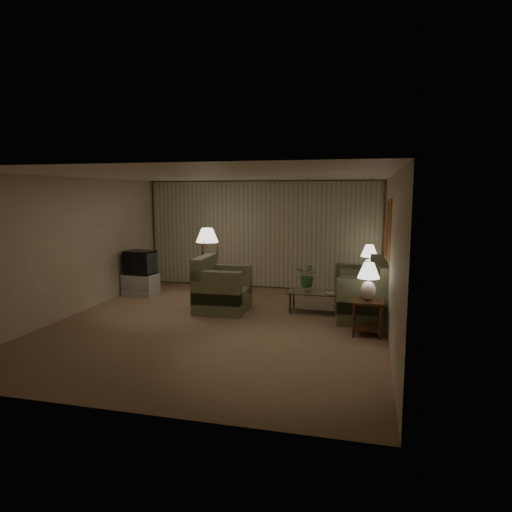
{
  "coord_description": "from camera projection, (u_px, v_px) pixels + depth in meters",
  "views": [
    {
      "loc": [
        2.65,
        -7.75,
        2.4
      ],
      "look_at": [
        0.55,
        0.6,
        1.2
      ],
      "focal_mm": 32.0,
      "sensor_mm": 36.0,
      "label": 1
    }
  ],
  "objects": [
    {
      "name": "sofa",
      "position": [
        360.0,
        293.0,
        9.05
      ],
      "size": [
        2.11,
        1.31,
        0.86
      ],
      "rotation": [
        0.0,
        0.0,
        -1.48
      ],
      "color": "#717552",
      "rests_on": "ground"
    },
    {
      "name": "crt_tv",
      "position": [
        140.0,
        263.0,
        10.65
      ],
      "size": [
        0.74,
        0.59,
        0.56
      ],
      "primitive_type": "cube",
      "rotation": [
        0.0,
        0.0,
        -0.1
      ],
      "color": "black",
      "rests_on": "tv_cabinet"
    },
    {
      "name": "flowers",
      "position": [
        308.0,
        272.0,
        9.15
      ],
      "size": [
        0.54,
        0.51,
        0.48
      ],
      "primitive_type": "imported",
      "rotation": [
        0.0,
        0.0,
        -0.4
      ],
      "color": "#3E7A36",
      "rests_on": "vase"
    },
    {
      "name": "table_lamp_near",
      "position": [
        368.0,
        278.0,
        7.64
      ],
      "size": [
        0.37,
        0.37,
        0.64
      ],
      "color": "white",
      "rests_on": "side_table_near"
    },
    {
      "name": "room_shell",
      "position": [
        242.0,
        224.0,
        9.62
      ],
      "size": [
        6.04,
        7.02,
        2.72
      ],
      "color": "#BCAF91",
      "rests_on": "ground"
    },
    {
      "name": "book",
      "position": [
        327.0,
        293.0,
        9.01
      ],
      "size": [
        0.2,
        0.24,
        0.02
      ],
      "primitive_type": "imported",
      "rotation": [
        0.0,
        0.0,
        0.27
      ],
      "color": "olive",
      "rests_on": "coffee_table"
    },
    {
      "name": "coffee_table",
      "position": [
        315.0,
        299.0,
        9.19
      ],
      "size": [
        1.07,
        0.59,
        0.41
      ],
      "color": "silver",
      "rests_on": "ground"
    },
    {
      "name": "armchair",
      "position": [
        222.0,
        290.0,
        9.26
      ],
      "size": [
        1.11,
        1.05,
        0.88
      ],
      "rotation": [
        0.0,
        0.0,
        1.6
      ],
      "color": "#717552",
      "rests_on": "ground"
    },
    {
      "name": "floor_lamp",
      "position": [
        208.0,
        261.0,
        10.56
      ],
      "size": [
        0.52,
        0.52,
        1.59
      ],
      "color": "#371B0F",
      "rests_on": "ground"
    },
    {
      "name": "tv_cabinet",
      "position": [
        141.0,
        285.0,
        10.72
      ],
      "size": [
        0.86,
        0.63,
        0.5
      ],
      "primitive_type": "cube",
      "rotation": [
        0.0,
        0.0,
        -0.1
      ],
      "color": "#ACACAE",
      "rests_on": "ground"
    },
    {
      "name": "vase",
      "position": [
        308.0,
        288.0,
        9.19
      ],
      "size": [
        0.19,
        0.19,
        0.17
      ],
      "primitive_type": "imported",
      "rotation": [
        0.0,
        0.0,
        0.17
      ],
      "color": "silver",
      "rests_on": "coffee_table"
    },
    {
      "name": "ground",
      "position": [
        219.0,
        324.0,
        8.42
      ],
      "size": [
        7.0,
        7.0,
        0.0
      ],
      "primitive_type": "plane",
      "color": "#846349",
      "rests_on": "ground"
    },
    {
      "name": "side_table_far",
      "position": [
        368.0,
        283.0,
        10.22
      ],
      "size": [
        0.47,
        0.4,
        0.6
      ],
      "color": "#371B0F",
      "rests_on": "ground"
    },
    {
      "name": "ottoman",
      "position": [
        226.0,
        285.0,
        10.83
      ],
      "size": [
        0.66,
        0.66,
        0.43
      ],
      "primitive_type": "cylinder",
      "rotation": [
        0.0,
        0.0,
        0.03
      ],
      "color": "#9E5A35",
      "rests_on": "ground"
    },
    {
      "name": "side_table_near",
      "position": [
        367.0,
        311.0,
        7.72
      ],
      "size": [
        0.53,
        0.53,
        0.6
      ],
      "color": "#371B0F",
      "rests_on": "ground"
    },
    {
      "name": "table_lamp_far",
      "position": [
        369.0,
        257.0,
        10.14
      ],
      "size": [
        0.38,
        0.38,
        0.65
      ],
      "color": "white",
      "rests_on": "side_table_far"
    }
  ]
}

